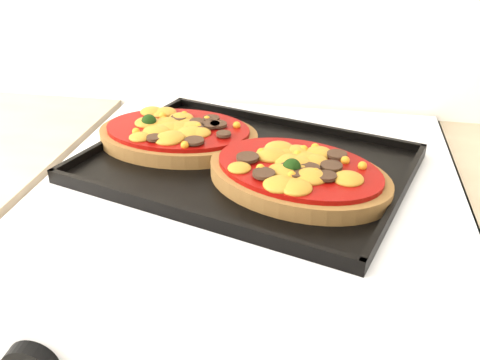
# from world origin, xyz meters

# --- Properties ---
(baking_tray) EXTENTS (0.53, 0.45, 0.02)m
(baking_tray) POSITION_xyz_m (0.01, 1.72, 0.92)
(baking_tray) COLOR black
(baking_tray) RESTS_ON stove
(pizza_left) EXTENTS (0.26, 0.19, 0.04)m
(pizza_left) POSITION_xyz_m (-0.11, 1.77, 0.94)
(pizza_left) COLOR brown
(pizza_left) RESTS_ON baking_tray
(pizza_right) EXTENTS (0.31, 0.27, 0.04)m
(pizza_right) POSITION_xyz_m (0.09, 1.67, 0.94)
(pizza_right) COLOR brown
(pizza_right) RESTS_ON baking_tray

